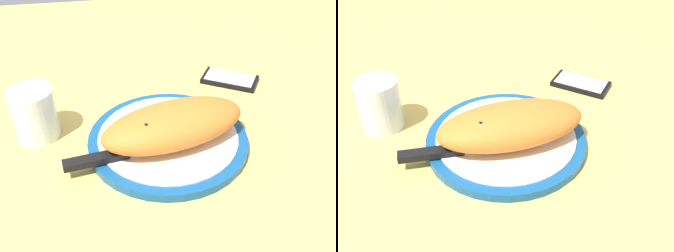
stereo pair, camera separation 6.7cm
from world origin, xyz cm
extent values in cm
cube|color=#DBB756|center=(0.00, 0.00, -1.50)|extent=(150.00, 150.00, 3.00)
cylinder|color=navy|center=(0.00, 0.00, 0.77)|extent=(27.73, 27.73, 1.55)
cylinder|color=white|center=(0.00, 0.00, 1.70)|extent=(24.20, 24.20, 0.30)
ellipsoid|color=orange|center=(-0.77, 1.29, 5.03)|extent=(26.92, 16.90, 6.36)
ellipsoid|color=black|center=(3.93, -0.22, 7.25)|extent=(2.01, 1.83, 0.64)
ellipsoid|color=black|center=(2.77, 2.89, 7.58)|extent=(2.31, 2.11, 0.79)
ellipsoid|color=black|center=(3.92, 3.71, 7.43)|extent=(2.49, 2.30, 0.76)
ellipsoid|color=black|center=(-0.71, -0.30, 7.63)|extent=(2.63, 2.47, 0.84)
cube|color=silver|center=(-4.36, -5.29, 2.05)|extent=(12.70, 3.77, 0.40)
cube|color=silver|center=(3.84, -7.19, 2.05)|extent=(4.39, 3.05, 0.40)
cube|color=silver|center=(0.20, 2.98, 2.05)|extent=(14.24, 3.77, 0.40)
cube|color=black|center=(12.37, 4.88, 2.45)|extent=(10.65, 3.59, 1.20)
cube|color=black|center=(-16.86, -18.70, 0.50)|extent=(13.27, 11.39, 1.00)
cube|color=white|center=(-16.86, -18.70, 1.08)|extent=(11.58, 9.86, 0.16)
cylinder|color=silver|center=(22.41, -6.28, 4.71)|extent=(7.60, 7.60, 9.42)
cylinder|color=silver|center=(22.41, -6.28, 2.98)|extent=(6.99, 6.99, 5.55)
camera|label=1|loc=(9.00, 52.81, 44.38)|focal=42.30mm
camera|label=2|loc=(2.33, 53.52, 44.38)|focal=42.30mm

